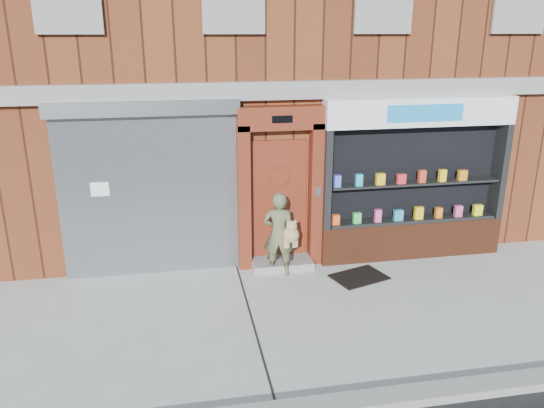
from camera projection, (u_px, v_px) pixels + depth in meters
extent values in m
plane|color=#9E9E99|center=(351.00, 310.00, 8.19)|extent=(80.00, 80.00, 0.00)
cube|color=gray|center=(410.00, 396.00, 6.16)|extent=(60.00, 0.30, 0.12)
cube|color=#5B2714|center=(277.00, 35.00, 12.54)|extent=(12.00, 8.00, 8.00)
cube|color=gray|center=(323.00, 90.00, 9.00)|extent=(12.00, 0.16, 0.30)
cube|color=gray|center=(150.00, 197.00, 9.05)|extent=(3.00, 0.10, 2.80)
cube|color=slate|center=(143.00, 108.00, 8.51)|extent=(3.10, 0.30, 0.24)
cube|color=white|center=(100.00, 189.00, 8.78)|extent=(0.30, 0.01, 0.24)
cube|color=#5B1D0F|center=(244.00, 199.00, 9.28)|extent=(0.22, 0.28, 2.60)
cube|color=#5B1D0F|center=(316.00, 195.00, 9.50)|extent=(0.22, 0.28, 2.60)
cube|color=#5B1D0F|center=(281.00, 118.00, 8.95)|extent=(1.50, 0.28, 0.40)
cube|color=black|center=(282.00, 119.00, 8.81)|extent=(0.35, 0.01, 0.12)
cube|color=maroon|center=(279.00, 200.00, 9.52)|extent=(1.00, 0.06, 2.20)
cylinder|color=black|center=(279.00, 177.00, 9.35)|extent=(0.28, 0.02, 0.28)
cylinder|color=#5B1D0F|center=(280.00, 177.00, 9.34)|extent=(0.34, 0.02, 0.34)
cube|color=gray|center=(282.00, 264.00, 9.62)|extent=(1.10, 0.55, 0.15)
cube|color=slate|center=(318.00, 192.00, 9.33)|extent=(0.10, 0.02, 0.18)
cube|color=#5C2815|center=(409.00, 238.00, 10.06)|extent=(3.50, 0.40, 0.70)
cube|color=black|center=(326.00, 179.00, 9.38)|extent=(0.12, 0.40, 1.80)
cube|color=black|center=(499.00, 170.00, 9.96)|extent=(0.12, 0.40, 1.80)
cube|color=black|center=(411.00, 172.00, 9.84)|extent=(3.30, 0.03, 1.80)
cube|color=black|center=(411.00, 219.00, 9.94)|extent=(3.20, 0.36, 0.06)
cube|color=black|center=(414.00, 183.00, 9.72)|extent=(3.20, 0.36, 0.04)
cube|color=white|center=(420.00, 111.00, 9.31)|extent=(3.50, 0.40, 0.50)
cube|color=#1980C2|center=(426.00, 113.00, 9.12)|extent=(1.40, 0.01, 0.30)
cube|color=#FE541A|center=(336.00, 220.00, 9.57)|extent=(0.13, 0.09, 0.19)
cube|color=green|center=(357.00, 218.00, 9.64)|extent=(0.14, 0.09, 0.20)
cube|color=#E14B8F|center=(378.00, 216.00, 9.70)|extent=(0.12, 0.09, 0.23)
cube|color=teal|center=(398.00, 215.00, 9.78)|extent=(0.17, 0.09, 0.20)
cube|color=yellow|center=(419.00, 213.00, 9.84)|extent=(0.16, 0.09, 0.24)
cube|color=orange|center=(438.00, 213.00, 9.92)|extent=(0.12, 0.09, 0.20)
cube|color=#D34677|center=(458.00, 211.00, 9.98)|extent=(0.14, 0.09, 0.22)
cube|color=yellow|center=(478.00, 210.00, 10.05)|extent=(0.17, 0.09, 0.21)
cube|color=#455AEA|center=(337.00, 181.00, 9.35)|extent=(0.12, 0.09, 0.21)
cube|color=#27A1C5|center=(359.00, 180.00, 9.42)|extent=(0.12, 0.09, 0.21)
cube|color=yellow|center=(380.00, 179.00, 9.48)|extent=(0.16, 0.09, 0.21)
cube|color=red|center=(401.00, 179.00, 9.56)|extent=(0.16, 0.09, 0.18)
cube|color=red|center=(422.00, 176.00, 9.62)|extent=(0.13, 0.09, 0.23)
cube|color=yellow|center=(442.00, 175.00, 9.69)|extent=(0.13, 0.09, 0.22)
cube|color=orange|center=(462.00, 175.00, 9.76)|extent=(0.16, 0.09, 0.19)
imported|color=#535639|center=(279.00, 234.00, 9.17)|extent=(0.63, 0.51, 1.51)
sphere|color=#9A834D|center=(291.00, 235.00, 9.02)|extent=(0.28, 0.28, 0.28)
sphere|color=#9A834D|center=(292.00, 226.00, 8.92)|extent=(0.19, 0.19, 0.19)
sphere|color=#9A834D|center=(288.00, 222.00, 8.89)|extent=(0.07, 0.07, 0.07)
sphere|color=#9A834D|center=(295.00, 222.00, 8.91)|extent=(0.07, 0.07, 0.07)
cylinder|color=#9A834D|center=(285.00, 243.00, 9.05)|extent=(0.07, 0.07, 0.17)
cylinder|color=#9A834D|center=(296.00, 242.00, 9.08)|extent=(0.07, 0.07, 0.17)
cylinder|color=#9A834D|center=(288.00, 243.00, 9.04)|extent=(0.07, 0.07, 0.17)
cylinder|color=#9A834D|center=(294.00, 243.00, 9.06)|extent=(0.07, 0.07, 0.17)
cube|color=black|center=(359.00, 277.00, 9.25)|extent=(1.06, 0.89, 0.02)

